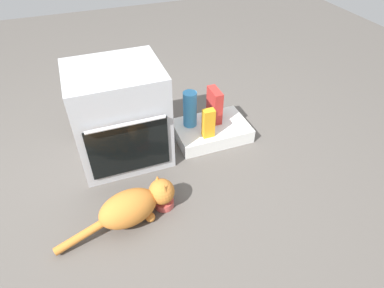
{
  "coord_description": "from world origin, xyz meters",
  "views": [
    {
      "loc": [
        -0.21,
        -1.62,
        1.71
      ],
      "look_at": [
        0.4,
        0.01,
        0.25
      ],
      "focal_mm": 30.47,
      "sensor_mm": 36.0,
      "label": 1
    }
  ],
  "objects_px": {
    "pantry_cabinet": "(211,131)",
    "oven": "(120,115)",
    "cat": "(134,205)",
    "cereal_box": "(215,105)",
    "juice_carton": "(208,123)",
    "food_bowl": "(164,202)",
    "water_bottle": "(190,109)"
  },
  "relations": [
    {
      "from": "cereal_box",
      "to": "juice_carton",
      "type": "relative_size",
      "value": 1.17
    },
    {
      "from": "cereal_box",
      "to": "pantry_cabinet",
      "type": "bearing_deg",
      "value": -125.49
    },
    {
      "from": "oven",
      "to": "juice_carton",
      "type": "height_order",
      "value": "oven"
    },
    {
      "from": "pantry_cabinet",
      "to": "cereal_box",
      "type": "distance_m",
      "value": 0.21
    },
    {
      "from": "cat",
      "to": "oven",
      "type": "bearing_deg",
      "value": 72.89
    },
    {
      "from": "food_bowl",
      "to": "water_bottle",
      "type": "height_order",
      "value": "water_bottle"
    },
    {
      "from": "oven",
      "to": "cat",
      "type": "xyz_separation_m",
      "value": [
        -0.07,
        -0.65,
        -0.24
      ]
    },
    {
      "from": "water_bottle",
      "to": "food_bowl",
      "type": "bearing_deg",
      "value": -122.92
    },
    {
      "from": "food_bowl",
      "to": "water_bottle",
      "type": "bearing_deg",
      "value": 57.08
    },
    {
      "from": "pantry_cabinet",
      "to": "cat",
      "type": "distance_m",
      "value": 1.0
    },
    {
      "from": "cat",
      "to": "juice_carton",
      "type": "xyz_separation_m",
      "value": [
        0.7,
        0.5,
        0.11
      ]
    },
    {
      "from": "cat",
      "to": "juice_carton",
      "type": "distance_m",
      "value": 0.87
    },
    {
      "from": "oven",
      "to": "food_bowl",
      "type": "bearing_deg",
      "value": -77.68
    },
    {
      "from": "food_bowl",
      "to": "cereal_box",
      "type": "relative_size",
      "value": 0.46
    },
    {
      "from": "food_bowl",
      "to": "cat",
      "type": "height_order",
      "value": "cat"
    },
    {
      "from": "food_bowl",
      "to": "water_bottle",
      "type": "relative_size",
      "value": 0.43
    },
    {
      "from": "juice_carton",
      "to": "cat",
      "type": "bearing_deg",
      "value": -144.47
    },
    {
      "from": "cat",
      "to": "juice_carton",
      "type": "relative_size",
      "value": 3.24
    },
    {
      "from": "food_bowl",
      "to": "cat",
      "type": "relative_size",
      "value": 0.17
    },
    {
      "from": "pantry_cabinet",
      "to": "water_bottle",
      "type": "bearing_deg",
      "value": 156.26
    },
    {
      "from": "cat",
      "to": "cereal_box",
      "type": "height_order",
      "value": "cereal_box"
    },
    {
      "from": "pantry_cabinet",
      "to": "oven",
      "type": "bearing_deg",
      "value": 177.69
    },
    {
      "from": "oven",
      "to": "juice_carton",
      "type": "bearing_deg",
      "value": -13.04
    },
    {
      "from": "pantry_cabinet",
      "to": "water_bottle",
      "type": "height_order",
      "value": "water_bottle"
    },
    {
      "from": "pantry_cabinet",
      "to": "juice_carton",
      "type": "relative_size",
      "value": 2.49
    },
    {
      "from": "juice_carton",
      "to": "water_bottle",
      "type": "bearing_deg",
      "value": 113.18
    },
    {
      "from": "pantry_cabinet",
      "to": "cereal_box",
      "type": "xyz_separation_m",
      "value": [
        0.05,
        0.07,
        0.2
      ]
    },
    {
      "from": "food_bowl",
      "to": "water_bottle",
      "type": "xyz_separation_m",
      "value": [
        0.42,
        0.65,
        0.23
      ]
    },
    {
      "from": "oven",
      "to": "water_bottle",
      "type": "height_order",
      "value": "oven"
    },
    {
      "from": "food_bowl",
      "to": "oven",
      "type": "bearing_deg",
      "value": 102.32
    },
    {
      "from": "cat",
      "to": "water_bottle",
      "type": "bearing_deg",
      "value": 36.76
    },
    {
      "from": "cat",
      "to": "water_bottle",
      "type": "height_order",
      "value": "water_bottle"
    }
  ]
}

